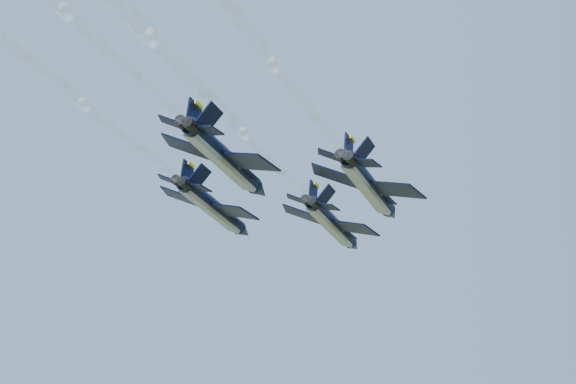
# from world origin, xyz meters

# --- Properties ---
(jet_lead) EXTENTS (12.39, 17.87, 5.69)m
(jet_lead) POSITION_xyz_m (8.00, 8.62, 95.68)
(jet_lead) COLOR black
(jet_left) EXTENTS (12.39, 17.87, 5.69)m
(jet_left) POSITION_xyz_m (-5.87, 0.05, 95.68)
(jet_left) COLOR black
(jet_right) EXTENTS (12.39, 17.87, 5.69)m
(jet_right) POSITION_xyz_m (12.74, -6.13, 95.68)
(jet_right) COLOR black
(jet_slot) EXTENTS (12.39, 17.87, 5.69)m
(jet_slot) POSITION_xyz_m (-1.64, -16.20, 95.68)
(jet_slot) COLOR black
(smoke_trail_lead) EXTENTS (25.84, 67.38, 2.86)m
(smoke_trail_lead) POSITION_xyz_m (-10.16, -42.06, 95.72)
(smoke_trail_lead) COLOR white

